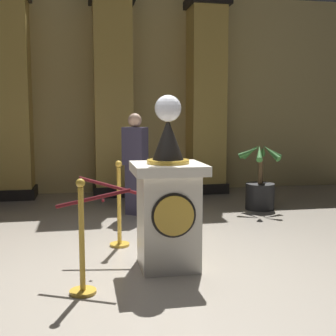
{
  "coord_description": "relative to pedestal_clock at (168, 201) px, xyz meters",
  "views": [
    {
      "loc": [
        -0.6,
        -4.55,
        1.58
      ],
      "look_at": [
        0.25,
        -0.12,
        1.04
      ],
      "focal_mm": 47.58,
      "sensor_mm": 36.0,
      "label": 1
    }
  ],
  "objects": [
    {
      "name": "column_centre_rear",
      "position": [
        -0.25,
        4.4,
        1.22
      ],
      "size": [
        0.87,
        0.87,
        3.86
      ],
      "color": "black",
      "rests_on": "ground_plane"
    },
    {
      "name": "bystander_guest",
      "position": [
        -0.04,
        2.52,
        0.15
      ],
      "size": [
        0.42,
        0.39,
        1.61
      ],
      "color": "#383347",
      "rests_on": "ground_plane"
    },
    {
      "name": "column_right",
      "position": [
        1.63,
        4.4,
        1.22
      ],
      "size": [
        0.82,
        0.82,
        3.86
      ],
      "color": "black",
      "rests_on": "ground_plane"
    },
    {
      "name": "velvet_rope",
      "position": [
        -0.66,
        0.15,
        0.09
      ],
      "size": [
        0.94,
        0.96,
        0.22
      ],
      "color": "#591419"
    },
    {
      "name": "potted_palm_right",
      "position": [
        2.06,
        2.52,
        -0.33
      ],
      "size": [
        0.76,
        0.69,
        1.14
      ],
      "color": "black",
      "rests_on": "ground_plane"
    },
    {
      "name": "stanchion_near",
      "position": [
        -0.44,
        0.85,
        -0.33
      ],
      "size": [
        0.24,
        0.24,
        1.04
      ],
      "color": "gold",
      "rests_on": "ground_plane"
    },
    {
      "name": "stanchion_far",
      "position": [
        -0.88,
        -0.54,
        -0.33
      ],
      "size": [
        0.24,
        0.24,
        1.03
      ],
      "color": "gold",
      "rests_on": "ground_plane"
    },
    {
      "name": "back_wall",
      "position": [
        -0.25,
        4.81,
        1.31
      ],
      "size": [
        11.01,
        0.16,
        4.02
      ],
      "primitive_type": "cube",
      "color": "tan",
      "rests_on": "ground_plane"
    },
    {
      "name": "ground_plane",
      "position": [
        -0.25,
        0.12,
        -0.7
      ],
      "size": [
        11.01,
        11.01,
        0.0
      ],
      "primitive_type": "plane",
      "color": "#9E9384"
    },
    {
      "name": "pedestal_clock",
      "position": [
        0.0,
        0.0,
        0.0
      ],
      "size": [
        0.72,
        0.72,
        1.78
      ],
      "color": "silver",
      "rests_on": "ground_plane"
    },
    {
      "name": "column_left",
      "position": [
        -2.14,
        4.4,
        1.22
      ],
      "size": [
        0.8,
        0.8,
        3.86
      ],
      "color": "black",
      "rests_on": "ground_plane"
    }
  ]
}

